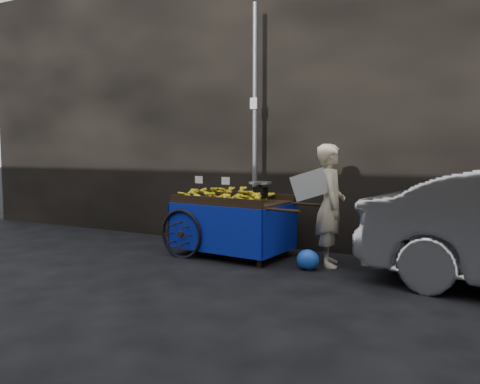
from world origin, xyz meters
The scene contains 6 objects.
ground centered at (0.00, 0.00, 0.00)m, with size 80.00×80.00×0.00m, color black.
building_wall centered at (0.39, 2.60, 2.50)m, with size 13.50×2.00×5.00m.
street_pole centered at (0.30, 1.30, 2.01)m, with size 0.12×0.10×4.00m.
banana_cart centered at (0.15, 0.72, 0.78)m, with size 2.40×1.30×1.26m.
vendor centered at (1.74, 0.76, 0.87)m, with size 0.82×0.73×1.73m.
plastic_bag centered at (1.55, 0.39, 0.14)m, with size 0.31×0.25×0.28m, color blue.
Camera 1 is at (3.61, -5.66, 1.63)m, focal length 35.00 mm.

